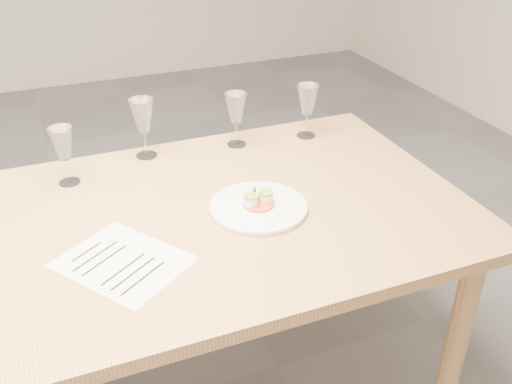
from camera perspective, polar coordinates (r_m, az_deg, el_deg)
name	(u,v)px	position (r m, az deg, el deg)	size (l,w,h in m)	color
dining_table	(63,261)	(1.68, -18.76, -6.59)	(2.40, 1.00, 0.75)	tan
dinner_plate	(259,206)	(1.69, 0.27, -1.44)	(0.29, 0.29, 0.08)	white
recipe_sheet	(123,262)	(1.52, -13.14, -6.83)	(0.38, 0.40, 0.00)	white
wine_glass_1	(63,145)	(1.87, -18.76, 4.47)	(0.08, 0.08, 0.19)	white
wine_glass_2	(143,117)	(1.98, -11.28, 7.36)	(0.08, 0.08, 0.21)	white
wine_glass_3	(236,110)	(2.03, -2.02, 8.24)	(0.08, 0.08, 0.20)	white
wine_glass_4	(308,101)	(2.11, 5.18, 9.07)	(0.08, 0.08, 0.20)	white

